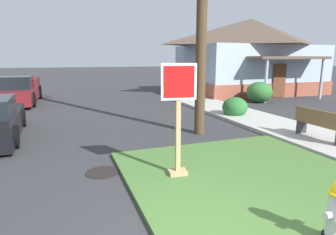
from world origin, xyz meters
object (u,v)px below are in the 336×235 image
object	(u,v)px
pickup_truck_maroon	(17,92)
manhole_cover	(102,172)
street_bench	(319,123)
stop_sign	(178,123)

from	to	relation	value
pickup_truck_maroon	manhole_cover	bearing A→B (deg)	-74.99
pickup_truck_maroon	street_bench	size ratio (longest dim) A/B	3.51
manhole_cover	street_bench	xyz separation A→B (m)	(6.07, 0.06, 0.58)
stop_sign	pickup_truck_maroon	world-z (taller)	stop_sign
manhole_cover	pickup_truck_maroon	xyz separation A→B (m)	(-2.98, 11.10, 0.61)
manhole_cover	pickup_truck_maroon	world-z (taller)	pickup_truck_maroon
stop_sign	street_bench	world-z (taller)	stop_sign
pickup_truck_maroon	street_bench	world-z (taller)	pickup_truck_maroon
street_bench	pickup_truck_maroon	bearing A→B (deg)	129.33
manhole_cover	street_bench	world-z (taller)	street_bench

